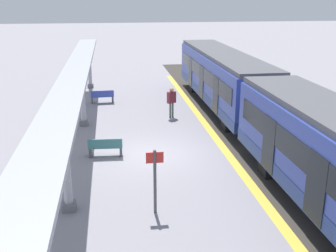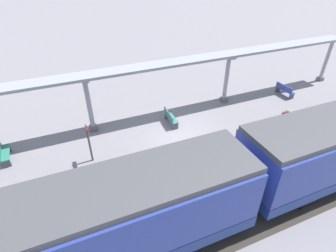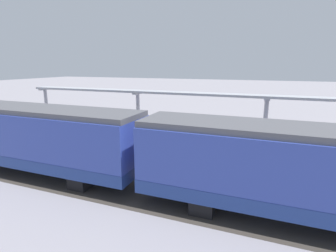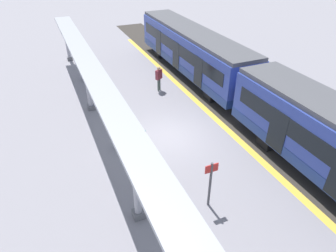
{
  "view_description": "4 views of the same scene",
  "coord_description": "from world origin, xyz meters",
  "px_view_note": "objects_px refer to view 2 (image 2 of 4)",
  "views": [
    {
      "loc": [
        1.65,
        17.21,
        6.9
      ],
      "look_at": [
        -0.6,
        1.31,
        1.73
      ],
      "focal_mm": 44.09,
      "sensor_mm": 36.0,
      "label": 1
    },
    {
      "loc": [
        -10.95,
        5.66,
        9.28
      ],
      "look_at": [
        0.37,
        0.85,
        1.04
      ],
      "focal_mm": 28.29,
      "sensor_mm": 36.0,
      "label": 2
    },
    {
      "loc": [
        -14.88,
        -4.97,
        5.53
      ],
      "look_at": [
        0.56,
        1.08,
        1.66
      ],
      "focal_mm": 28.14,
      "sensor_mm": 36.0,
      "label": 3
    },
    {
      "loc": [
        5.29,
        12.4,
        9.37
      ],
      "look_at": [
        0.55,
        1.41,
        1.68
      ],
      "focal_mm": 31.9,
      "sensor_mm": 36.0,
      "label": 4
    }
  ],
  "objects_px": {
    "canopy_pillar_third": "(89,105)",
    "canopy_pillar_second": "(226,79)",
    "bench_far_end": "(285,90)",
    "canopy_pillar_nearest": "(326,60)",
    "bench_near_end": "(3,153)",
    "bench_mid_platform": "(170,118)",
    "train_far_carriage": "(40,247)",
    "platform_info_sign": "(89,140)",
    "passenger_waiting_near_edge": "(285,120)"
  },
  "relations": [
    {
      "from": "canopy_pillar_nearest",
      "to": "train_far_carriage",
      "type": "bearing_deg",
      "value": 111.17
    },
    {
      "from": "bench_mid_platform",
      "to": "bench_far_end",
      "type": "xyz_separation_m",
      "value": [
        0.23,
        -9.5,
        0.0
      ]
    },
    {
      "from": "platform_info_sign",
      "to": "passenger_waiting_near_edge",
      "type": "height_order",
      "value": "platform_info_sign"
    },
    {
      "from": "canopy_pillar_second",
      "to": "passenger_waiting_near_edge",
      "type": "bearing_deg",
      "value": -170.8
    },
    {
      "from": "train_far_carriage",
      "to": "platform_info_sign",
      "type": "height_order",
      "value": "train_far_carriage"
    },
    {
      "from": "canopy_pillar_nearest",
      "to": "bench_far_end",
      "type": "xyz_separation_m",
      "value": [
        -0.96,
        4.87,
        -1.31
      ]
    },
    {
      "from": "platform_info_sign",
      "to": "canopy_pillar_third",
      "type": "bearing_deg",
      "value": -10.82
    },
    {
      "from": "canopy_pillar_second",
      "to": "bench_far_end",
      "type": "xyz_separation_m",
      "value": [
        -0.96,
        -4.73,
        -1.31
      ]
    },
    {
      "from": "train_far_carriage",
      "to": "bench_far_end",
      "type": "xyz_separation_m",
      "value": [
        7.47,
        -16.9,
        -1.39
      ]
    },
    {
      "from": "canopy_pillar_third",
      "to": "canopy_pillar_second",
      "type": "bearing_deg",
      "value": -90.0
    },
    {
      "from": "canopy_pillar_second",
      "to": "canopy_pillar_third",
      "type": "bearing_deg",
      "value": 90.0
    },
    {
      "from": "canopy_pillar_nearest",
      "to": "canopy_pillar_second",
      "type": "xyz_separation_m",
      "value": [
        0.0,
        9.6,
        0.0
      ]
    },
    {
      "from": "bench_near_end",
      "to": "bench_far_end",
      "type": "relative_size",
      "value": 1.0
    },
    {
      "from": "platform_info_sign",
      "to": "canopy_pillar_nearest",
      "type": "bearing_deg",
      "value": -81.78
    },
    {
      "from": "train_far_carriage",
      "to": "bench_mid_platform",
      "type": "distance_m",
      "value": 10.45
    },
    {
      "from": "passenger_waiting_near_edge",
      "to": "platform_info_sign",
      "type": "bearing_deg",
      "value": 78.69
    },
    {
      "from": "train_far_carriage",
      "to": "canopy_pillar_third",
      "type": "xyz_separation_m",
      "value": [
        8.43,
        -2.77,
        -0.08
      ]
    },
    {
      "from": "canopy_pillar_nearest",
      "to": "passenger_waiting_near_edge",
      "type": "bearing_deg",
      "value": 119.46
    },
    {
      "from": "canopy_pillar_nearest",
      "to": "platform_info_sign",
      "type": "distance_m",
      "value": 19.75
    },
    {
      "from": "train_far_carriage",
      "to": "bench_near_end",
      "type": "height_order",
      "value": "train_far_carriage"
    },
    {
      "from": "canopy_pillar_second",
      "to": "canopy_pillar_nearest",
      "type": "bearing_deg",
      "value": -90.0
    },
    {
      "from": "train_far_carriage",
      "to": "canopy_pillar_second",
      "type": "bearing_deg",
      "value": -55.29
    },
    {
      "from": "train_far_carriage",
      "to": "passenger_waiting_near_edge",
      "type": "height_order",
      "value": "train_far_carriage"
    },
    {
      "from": "bench_mid_platform",
      "to": "passenger_waiting_near_edge",
      "type": "xyz_separation_m",
      "value": [
        -3.78,
        -5.58,
        0.67
      ]
    },
    {
      "from": "canopy_pillar_nearest",
      "to": "canopy_pillar_second",
      "type": "height_order",
      "value": "same"
    },
    {
      "from": "bench_near_end",
      "to": "bench_far_end",
      "type": "bearing_deg",
      "value": -89.94
    },
    {
      "from": "bench_near_end",
      "to": "bench_mid_platform",
      "type": "distance_m",
      "value": 9.39
    },
    {
      "from": "passenger_waiting_near_edge",
      "to": "canopy_pillar_third",
      "type": "bearing_deg",
      "value": 64.03
    },
    {
      "from": "canopy_pillar_nearest",
      "to": "bench_near_end",
      "type": "height_order",
      "value": "canopy_pillar_nearest"
    },
    {
      "from": "canopy_pillar_nearest",
      "to": "canopy_pillar_third",
      "type": "bearing_deg",
      "value": 90.0
    },
    {
      "from": "canopy_pillar_third",
      "to": "bench_far_end",
      "type": "relative_size",
      "value": 2.27
    },
    {
      "from": "canopy_pillar_second",
      "to": "bench_near_end",
      "type": "bearing_deg",
      "value": 93.96
    },
    {
      "from": "canopy_pillar_nearest",
      "to": "bench_near_end",
      "type": "xyz_separation_m",
      "value": [
        -0.98,
        23.76,
        -1.31
      ]
    },
    {
      "from": "bench_far_end",
      "to": "passenger_waiting_near_edge",
      "type": "height_order",
      "value": "passenger_waiting_near_edge"
    },
    {
      "from": "canopy_pillar_third",
      "to": "bench_near_end",
      "type": "height_order",
      "value": "canopy_pillar_third"
    },
    {
      "from": "canopy_pillar_third",
      "to": "bench_mid_platform",
      "type": "height_order",
      "value": "canopy_pillar_third"
    },
    {
      "from": "bench_mid_platform",
      "to": "passenger_waiting_near_edge",
      "type": "height_order",
      "value": "passenger_waiting_near_edge"
    },
    {
      "from": "canopy_pillar_nearest",
      "to": "platform_info_sign",
      "type": "height_order",
      "value": "canopy_pillar_nearest"
    },
    {
      "from": "train_far_carriage",
      "to": "passenger_waiting_near_edge",
      "type": "relative_size",
      "value": 8.01
    },
    {
      "from": "canopy_pillar_nearest",
      "to": "bench_mid_platform",
      "type": "relative_size",
      "value": 2.27
    },
    {
      "from": "canopy_pillar_second",
      "to": "bench_mid_platform",
      "type": "bearing_deg",
      "value": 103.99
    },
    {
      "from": "canopy_pillar_second",
      "to": "bench_far_end",
      "type": "distance_m",
      "value": 5.0
    },
    {
      "from": "canopy_pillar_third",
      "to": "bench_near_end",
      "type": "xyz_separation_m",
      "value": [
        -0.98,
        4.76,
        -1.31
      ]
    },
    {
      "from": "canopy_pillar_nearest",
      "to": "bench_near_end",
      "type": "bearing_deg",
      "value": 92.36
    },
    {
      "from": "canopy_pillar_second",
      "to": "platform_info_sign",
      "type": "bearing_deg",
      "value": 105.85
    },
    {
      "from": "bench_mid_platform",
      "to": "canopy_pillar_third",
      "type": "bearing_deg",
      "value": 75.6
    },
    {
      "from": "canopy_pillar_nearest",
      "to": "canopy_pillar_third",
      "type": "relative_size",
      "value": 1.0
    },
    {
      "from": "canopy_pillar_nearest",
      "to": "bench_far_end",
      "type": "relative_size",
      "value": 2.27
    },
    {
      "from": "canopy_pillar_nearest",
      "to": "bench_mid_platform",
      "type": "xyz_separation_m",
      "value": [
        -1.19,
        14.37,
        -1.31
      ]
    },
    {
      "from": "train_far_carriage",
      "to": "bench_mid_platform",
      "type": "xyz_separation_m",
      "value": [
        7.24,
        -7.4,
        -1.39
      ]
    }
  ]
}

